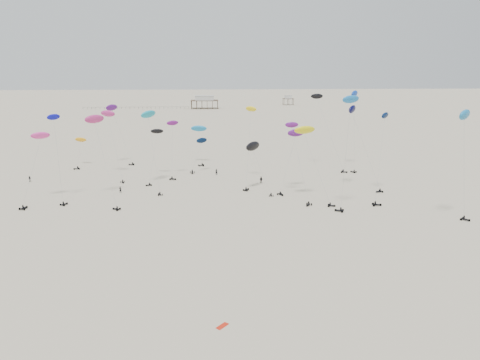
{
  "coord_description": "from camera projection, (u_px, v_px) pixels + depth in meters",
  "views": [
    {
      "loc": [
        -6.73,
        -13.68,
        31.92
      ],
      "look_at": [
        0.0,
        88.0,
        7.0
      ],
      "focal_mm": 35.0,
      "sensor_mm": 36.0,
      "label": 1
    }
  ],
  "objects": [
    {
      "name": "rig_15",
      "position": [
        149.0,
        121.0,
        125.26
      ],
      "size": [
        7.09,
        16.72,
        22.16
      ],
      "rotation": [
        0.0,
        0.0,
        0.42
      ],
      "color": "black",
      "rests_on": "ground"
    },
    {
      "name": "rig_9",
      "position": [
        357.0,
        123.0,
        121.79
      ],
      "size": [
        9.63,
        9.86,
        22.43
      ],
      "rotation": [
        0.0,
        0.0,
        1.92
      ],
      "color": "black",
      "rests_on": "ground"
    },
    {
      "name": "rig_6",
      "position": [
        293.0,
        144.0,
        121.05
      ],
      "size": [
        8.14,
        9.01,
        16.53
      ],
      "rotation": [
        0.0,
        0.0,
        3.62
      ],
      "color": "black",
      "rests_on": "ground"
    },
    {
      "name": "ground_plane",
      "position": [
        224.0,
        137.0,
        215.12
      ],
      "size": [
        900.0,
        900.0,
        0.0
      ],
      "primitive_type": "plane",
      "color": "beige"
    },
    {
      "name": "spectator_0",
      "position": [
        121.0,
        193.0,
        120.86
      ],
      "size": [
        0.82,
        0.65,
        1.99
      ],
      "primitive_type": "imported",
      "rotation": [
        0.0,
        0.0,
        2.91
      ],
      "color": "black",
      "rests_on": "ground"
    },
    {
      "name": "rig_17",
      "position": [
        348.0,
        130.0,
        102.47
      ],
      "size": [
        5.42,
        5.04,
        25.98
      ],
      "rotation": [
        0.0,
        0.0,
        1.15
      ],
      "color": "black",
      "rests_on": "ground"
    },
    {
      "name": "grounded_kite_b",
      "position": [
        222.0,
        326.0,
        58.9
      ],
      "size": [
        1.72,
        1.81,
        0.07
      ],
      "primitive_type": "cube",
      "rotation": [
        0.0,
        0.0,
        0.84
      ],
      "color": "red",
      "rests_on": "ground"
    },
    {
      "name": "rig_2",
      "position": [
        80.0,
        148.0,
        151.98
      ],
      "size": [
        4.38,
        10.17,
        10.36
      ],
      "rotation": [
        0.0,
        0.0,
        1.99
      ],
      "color": "black",
      "rests_on": "ground"
    },
    {
      "name": "rig_10",
      "position": [
        98.0,
        132.0,
        112.41
      ],
      "size": [
        10.15,
        15.91,
        22.77
      ],
      "rotation": [
        0.0,
        0.0,
        1.09
      ],
      "color": "black",
      "rests_on": "ground"
    },
    {
      "name": "rig_0",
      "position": [
        110.0,
        122.0,
        137.16
      ],
      "size": [
        8.89,
        15.11,
        21.41
      ],
      "rotation": [
        0.0,
        0.0,
        3.48
      ],
      "color": "black",
      "rests_on": "ground"
    },
    {
      "name": "spectator_2",
      "position": [
        30.0,
        182.0,
        132.48
      ],
      "size": [
        1.31,
        1.1,
        1.96
      ],
      "primitive_type": "imported",
      "rotation": [
        0.0,
        0.0,
        5.78
      ],
      "color": "black",
      "rests_on": "ground"
    },
    {
      "name": "rig_11",
      "position": [
        173.0,
        142.0,
        136.57
      ],
      "size": [
        3.85,
        9.38,
        16.57
      ],
      "rotation": [
        0.0,
        0.0,
        4.28
      ],
      "color": "black",
      "rests_on": "ground"
    },
    {
      "name": "pavilion_main",
      "position": [
        205.0,
        103.0,
        358.86
      ],
      "size": [
        21.0,
        13.0,
        9.8
      ],
      "color": "brown",
      "rests_on": "ground"
    },
    {
      "name": "rig_14",
      "position": [
        308.0,
        139.0,
        112.4
      ],
      "size": [
        9.09,
        11.19,
        19.0
      ],
      "rotation": [
        0.0,
        0.0,
        4.44
      ],
      "color": "black",
      "rests_on": "ground"
    },
    {
      "name": "rig_7",
      "position": [
        326.0,
        121.0,
        147.11
      ],
      "size": [
        9.81,
        13.48,
        24.95
      ],
      "rotation": [
        0.0,
        0.0,
        4.19
      ],
      "color": "black",
      "rests_on": "ground"
    },
    {
      "name": "rig_16",
      "position": [
        36.0,
        155.0,
        110.68
      ],
      "size": [
        5.49,
        12.35,
        17.44
      ],
      "rotation": [
        0.0,
        0.0,
        5.98
      ],
      "color": "black",
      "rests_on": "ground"
    },
    {
      "name": "rig_20",
      "position": [
        254.0,
        150.0,
        122.02
      ],
      "size": [
        7.08,
        11.32,
        13.89
      ],
      "rotation": [
        0.0,
        0.0,
        0.02
      ],
      "color": "black",
      "rests_on": "ground"
    },
    {
      "name": "pavilion_small",
      "position": [
        288.0,
        101.0,
        392.61
      ],
      "size": [
        9.0,
        7.0,
        8.0
      ],
      "color": "brown",
      "rests_on": "ground"
    },
    {
      "name": "spectator_1",
      "position": [
        261.0,
        183.0,
        130.96
      ],
      "size": [
        1.21,
        1.06,
        2.13
      ],
      "primitive_type": "imported",
      "rotation": [
        0.0,
        0.0,
        5.74
      ],
      "color": "black",
      "rests_on": "ground"
    },
    {
      "name": "rig_3",
      "position": [
        198.0,
        152.0,
        142.98
      ],
      "size": [
        5.66,
        5.73,
        10.59
      ],
      "rotation": [
        0.0,
        0.0,
        3.14
      ],
      "color": "black",
      "rests_on": "ground"
    },
    {
      "name": "pier_fence",
      "position": [
        136.0,
        108.0,
        356.35
      ],
      "size": [
        80.2,
        0.2,
        1.5
      ],
      "color": "black",
      "rests_on": "ground"
    },
    {
      "name": "rig_1",
      "position": [
        58.0,
        151.0,
        110.33
      ],
      "size": [
        5.1,
        8.61,
        20.97
      ],
      "rotation": [
        0.0,
        0.0,
        5.72
      ],
      "color": "black",
      "rests_on": "ground"
    },
    {
      "name": "rig_8",
      "position": [
        354.0,
        107.0,
        147.29
      ],
      "size": [
        5.25,
        13.76,
        25.01
      ],
      "rotation": [
        0.0,
        0.0,
        0.77
      ],
      "color": "black",
      "rests_on": "ground"
    },
    {
      "name": "rig_4",
      "position": [
        465.0,
        133.0,
        95.77
      ],
      "size": [
        5.51,
        4.96,
        23.5
      ],
      "rotation": [
        0.0,
        0.0,
        3.84
      ],
      "color": "black",
      "rests_on": "ground"
    },
    {
      "name": "rig_5",
      "position": [
        249.0,
        135.0,
        128.22
      ],
      "size": [
        5.32,
        16.4,
        23.19
      ],
      "rotation": [
        0.0,
        0.0,
        5.61
      ],
      "color": "black",
      "rests_on": "ground"
    },
    {
      "name": "rig_19",
      "position": [
        298.0,
        156.0,
        113.68
      ],
      "size": [
        5.15,
        13.35,
        20.14
      ],
      "rotation": [
        0.0,
        0.0,
        2.58
      ],
      "color": "black",
      "rests_on": "ground"
    },
    {
      "name": "rig_12",
      "position": [
        155.0,
        143.0,
        135.88
      ],
      "size": [
        4.2,
        15.77,
        18.34
      ],
      "rotation": [
        0.0,
        0.0,
        2.16
      ],
      "color": "black",
      "rests_on": "ground"
    },
    {
      "name": "rig_13",
      "position": [
        115.0,
        117.0,
        153.84
      ],
      "size": [
        9.37,
        7.38,
        19.9
      ],
      "rotation": [
        0.0,
        0.0,
        1.63
      ],
      "color": "black",
      "rests_on": "ground"
    },
    {
      "name": "rig_21",
      "position": [
        382.0,
        150.0,
        114.11
      ],
      "size": [
        8.31,
        15.35,
        22.89
      ],
      "rotation": [
        0.0,
        0.0,
        4.56
      ],
      "color": "black",
      "rests_on": "ground"
    },
    {
      "name": "rig_18",
      "position": [
        199.0,
        134.0,
        156.02
      ],
      "size": [
        5.61,
        8.87,
        13.15
      ],
      "rotation": [
        0.0,
        0.0,
        1.58
      ],
      "color": "black",
      "rests_on": "ground"
    },
    {
      "name": "spectator_3",
      "position": [
        216.0,
        175.0,
        140.76
      ],
      "size": [
        0.84,
        0.64,
        2.12
      ],
      "primitive_type": "imported",
      "rotation": [
        0.0,
        0.0,
        3.0
      ],
      "color": "black",
      "rests_on": "ground"
    }
  ]
}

